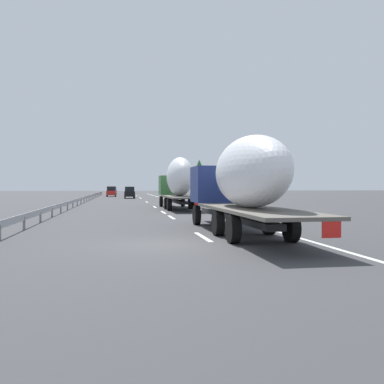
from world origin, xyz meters
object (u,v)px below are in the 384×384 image
(car_blue_sedan, at_px, (113,190))
(car_red_compact, at_px, (111,192))
(road_sign, at_px, (182,184))
(truck_lead, at_px, (178,181))
(car_black_suv, at_px, (130,193))
(car_silver_hatch, at_px, (111,191))
(truck_trailing, at_px, (241,179))

(car_blue_sedan, distance_m, car_red_compact, 25.72)
(car_red_compact, height_order, road_sign, road_sign)
(truck_lead, xyz_separation_m, road_sign, (18.87, -3.10, -0.20))
(car_black_suv, xyz_separation_m, car_silver_hatch, (26.99, 3.61, -0.05))
(truck_lead, bearing_deg, car_blue_sedan, 5.63)
(car_black_suv, bearing_deg, car_red_compact, 14.92)
(truck_lead, distance_m, truck_trailing, 20.17)
(truck_lead, bearing_deg, car_black_suv, 6.19)
(truck_lead, distance_m, car_black_suv, 34.05)
(truck_lead, relative_size, car_black_suv, 3.05)
(car_blue_sedan, bearing_deg, truck_lead, -174.37)
(car_blue_sedan, bearing_deg, road_sign, -169.12)
(truck_lead, height_order, car_blue_sedan, truck_lead)
(truck_trailing, height_order, car_black_suv, truck_trailing)
(truck_lead, xyz_separation_m, car_silver_hatch, (60.81, 7.27, -1.61))
(truck_trailing, height_order, car_silver_hatch, truck_trailing)
(road_sign, bearing_deg, truck_lead, 170.67)
(truck_lead, distance_m, road_sign, 19.12)
(car_blue_sedan, xyz_separation_m, road_sign, (-53.03, -10.19, 1.38))
(car_black_suv, distance_m, car_silver_hatch, 27.23)
(car_red_compact, distance_m, road_sign, 29.14)
(truck_trailing, relative_size, car_silver_hatch, 3.02)
(car_black_suv, bearing_deg, car_silver_hatch, 7.61)
(car_black_suv, relative_size, car_red_compact, 1.06)
(truck_trailing, relative_size, road_sign, 4.05)
(truck_lead, relative_size, car_silver_hatch, 2.92)
(car_black_suv, xyz_separation_m, car_red_compact, (12.36, 3.29, 0.01))
(truck_trailing, bearing_deg, truck_lead, 0.00)
(truck_trailing, height_order, car_red_compact, truck_trailing)
(car_silver_hatch, bearing_deg, car_black_suv, -172.39)
(car_silver_hatch, bearing_deg, truck_trailing, -174.87)
(car_blue_sedan, relative_size, car_black_suv, 1.02)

